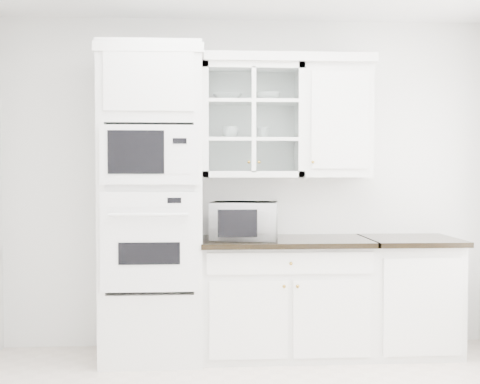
{
  "coord_description": "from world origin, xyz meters",
  "views": [
    {
      "loc": [
        -0.36,
        -3.24,
        1.45
      ],
      "look_at": [
        -0.1,
        1.05,
        1.3
      ],
      "focal_mm": 45.0,
      "sensor_mm": 36.0,
      "label": 1
    }
  ],
  "objects": [
    {
      "name": "oven_column",
      "position": [
        -0.75,
        1.42,
        1.2
      ],
      "size": [
        0.76,
        0.68,
        2.4
      ],
      "color": "white",
      "rests_on": "ground"
    },
    {
      "name": "cup_b",
      "position": [
        0.12,
        1.59,
        1.76
      ],
      "size": [
        0.13,
        0.13,
        0.09
      ],
      "primitive_type": "imported",
      "rotation": [
        0.0,
        0.0,
        0.28
      ],
      "color": "white",
      "rests_on": "upper_cabinet_glass"
    },
    {
      "name": "cup_a",
      "position": [
        -0.15,
        1.59,
        1.76
      ],
      "size": [
        0.15,
        0.15,
        0.1
      ],
      "primitive_type": "imported",
      "rotation": [
        0.0,
        0.0,
        0.29
      ],
      "color": "white",
      "rests_on": "upper_cabinet_glass"
    },
    {
      "name": "upper_cabinet_solid",
      "position": [
        0.71,
        1.58,
        1.85
      ],
      "size": [
        0.55,
        0.33,
        0.9
      ],
      "primitive_type": "cube",
      "color": "white",
      "rests_on": "room_shell"
    },
    {
      "name": "room_shell",
      "position": [
        0.0,
        0.43,
        1.78
      ],
      "size": [
        4.0,
        3.5,
        2.7
      ],
      "color": "white",
      "rests_on": "ground"
    },
    {
      "name": "bowl_b",
      "position": [
        0.15,
        1.58,
        2.04
      ],
      "size": [
        0.27,
        0.27,
        0.07
      ],
      "primitive_type": "imported",
      "rotation": [
        0.0,
        0.0,
        -0.32
      ],
      "color": "white",
      "rests_on": "upper_cabinet_glass"
    },
    {
      "name": "bowl_a",
      "position": [
        -0.17,
        1.59,
        2.04
      ],
      "size": [
        0.24,
        0.24,
        0.06
      ],
      "primitive_type": "imported",
      "rotation": [
        0.0,
        0.0,
        -0.05
      ],
      "color": "white",
      "rests_on": "upper_cabinet_glass"
    },
    {
      "name": "upper_cabinet_glass",
      "position": [
        0.03,
        1.58,
        1.85
      ],
      "size": [
        0.8,
        0.33,
        0.9
      ],
      "color": "white",
      "rests_on": "room_shell"
    },
    {
      "name": "base_cabinet_run",
      "position": [
        0.28,
        1.45,
        0.46
      ],
      "size": [
        1.32,
        0.67,
        0.92
      ],
      "color": "white",
      "rests_on": "ground"
    },
    {
      "name": "countertop_microwave",
      "position": [
        -0.04,
        1.4,
        1.07
      ],
      "size": [
        0.57,
        0.5,
        0.29
      ],
      "primitive_type": "imported",
      "rotation": [
        0.0,
        0.0,
        2.97
      ],
      "color": "white",
      "rests_on": "base_cabinet_run"
    },
    {
      "name": "crown_molding",
      "position": [
        -0.07,
        1.56,
        2.33
      ],
      "size": [
        2.14,
        0.38,
        0.07
      ],
      "primitive_type": "cube",
      "color": "white",
      "rests_on": "room_shell"
    },
    {
      "name": "extra_base_cabinet",
      "position": [
        1.28,
        1.45,
        0.46
      ],
      "size": [
        0.72,
        0.67,
        0.92
      ],
      "color": "white",
      "rests_on": "ground"
    }
  ]
}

